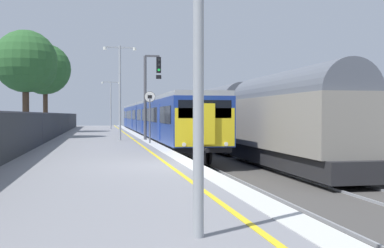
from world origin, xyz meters
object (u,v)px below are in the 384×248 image
signal_gantry (149,87)px  speed_limit_sign (150,110)px  platform_lamp_far (111,101)px  background_tree_left (45,71)px  commuter_train_at_platform (152,118)px  freight_train_adjacent_track (201,116)px  platform_lamp_mid (120,85)px  background_tree_centre (28,64)px

signal_gantry → speed_limit_sign: 4.02m
platform_lamp_far → background_tree_left: background_tree_left is taller
commuter_train_at_platform → signal_gantry: signal_gantry is taller
freight_train_adjacent_track → background_tree_left: size_ratio=6.48×
commuter_train_at_platform → signal_gantry: (-1.48, -11.86, 2.03)m
freight_train_adjacent_track → signal_gantry: bearing=-118.7°
freight_train_adjacent_track → background_tree_left: 14.45m
commuter_train_at_platform → platform_lamp_far: size_ratio=8.16×
commuter_train_at_platform → platform_lamp_mid: bearing=-105.3°
platform_lamp_mid → background_tree_left: background_tree_left is taller
signal_gantry → platform_lamp_mid: size_ratio=0.92×
signal_gantry → platform_lamp_mid: platform_lamp_mid is taller
signal_gantry → background_tree_left: (-7.82, 14.03, 2.12)m
signal_gantry → background_tree_centre: (-7.75, 3.52, 1.66)m
speed_limit_sign → background_tree_left: background_tree_left is taller
speed_limit_sign → platform_lamp_far: size_ratio=0.54×
signal_gantry → commuter_train_at_platform: bearing=82.9°
signal_gantry → background_tree_centre: bearing=155.6°
signal_gantry → platform_lamp_far: size_ratio=1.01×
commuter_train_at_platform → background_tree_left: 10.42m
platform_lamp_far → commuter_train_at_platform: bearing=-73.6°
commuter_train_at_platform → platform_lamp_far: 11.91m
speed_limit_sign → platform_lamp_mid: 4.07m
commuter_train_at_platform → freight_train_adjacent_track: (4.00, -1.82, 0.19)m
signal_gantry → background_tree_left: bearing=119.1°
signal_gantry → background_tree_left: background_tree_left is taller
signal_gantry → speed_limit_sign: bearing=-95.6°
speed_limit_sign → background_tree_left: bearing=112.8°
background_tree_centre → platform_lamp_far: bearing=73.2°
commuter_train_at_platform → background_tree_centre: bearing=-137.9°
platform_lamp_mid → freight_train_adjacent_track: bearing=54.6°
freight_train_adjacent_track → platform_lamp_far: 15.11m
platform_lamp_far → background_tree_centre: background_tree_centre is taller
signal_gantry → background_tree_left: size_ratio=0.68×
speed_limit_sign → background_tree_centre: 10.81m
signal_gantry → background_tree_left: 16.21m
freight_train_adjacent_track → background_tree_centre: size_ratio=7.06×
platform_lamp_mid → background_tree_centre: 7.19m
speed_limit_sign → platform_lamp_far: (-1.47, 26.85, 1.31)m
platform_lamp_far → background_tree_centre: 20.57m
platform_lamp_far → background_tree_centre: (-5.91, -19.62, 1.83)m
commuter_train_at_platform → platform_lamp_mid: platform_lamp_mid is taller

